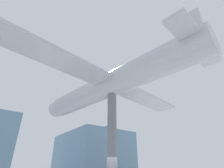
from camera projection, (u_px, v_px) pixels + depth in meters
glass_pavilion_right at (92, 159)px, 25.68m from camera, size 8.22×10.88×7.64m
support_pylon_central at (112, 144)px, 10.49m from camera, size 0.59×0.59×6.44m
suspended_airplane at (110, 85)px, 12.49m from camera, size 15.39×14.96×3.09m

